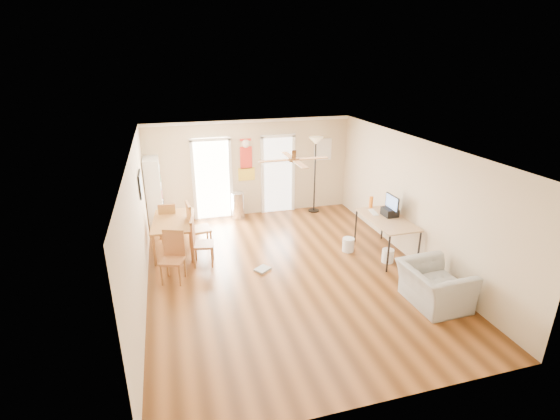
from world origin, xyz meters
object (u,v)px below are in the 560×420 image
object	(u,v)px
bookshelf	(154,194)
torchiere_lamp	(315,175)
wastebasket_a	(348,245)
armchair	(434,286)
dining_chair_near	(172,258)
printer	(390,212)
dining_chair_far	(169,221)
wastebasket_b	(388,256)
trash_can	(238,206)
dining_table	(175,235)
computer_desk	(385,236)
dining_chair_right_b	(203,242)
dining_chair_right_a	(199,227)

from	to	relation	value
bookshelf	torchiere_lamp	xyz separation A→B (m)	(4.27, 0.00, 0.14)
wastebasket_a	armchair	world-z (taller)	armchair
dining_chair_near	torchiere_lamp	world-z (taller)	torchiere_lamp
torchiere_lamp	printer	bearing A→B (deg)	-75.46
dining_chair_far	dining_chair_near	bearing A→B (deg)	96.04
dining_chair_far	printer	bearing A→B (deg)	163.75
torchiere_lamp	armchair	size ratio (longest dim) A/B	1.89
bookshelf	wastebasket_b	world-z (taller)	bookshelf
trash_can	printer	distance (m)	4.08
bookshelf	dining_table	size ratio (longest dim) A/B	1.23
computer_desk	armchair	size ratio (longest dim) A/B	1.40
bookshelf	computer_desk	world-z (taller)	bookshelf
computer_desk	bookshelf	bearing A→B (deg)	148.84
torchiere_lamp	wastebasket_a	xyz separation A→B (m)	(-0.13, -2.59, -0.90)
dining_chair_near	dining_chair_far	bearing A→B (deg)	109.96
trash_can	dining_chair_far	bearing A→B (deg)	-152.70
dining_chair_right_b	dining_chair_far	world-z (taller)	dining_chair_right_b
dining_chair_near	printer	bearing A→B (deg)	20.74
trash_can	computer_desk	distance (m)	4.05
dining_table	wastebasket_a	xyz separation A→B (m)	(3.75, -1.10, -0.21)
torchiere_lamp	wastebasket_a	bearing A→B (deg)	-92.87
dining_chair_near	trash_can	size ratio (longest dim) A/B	1.40
computer_desk	torchiere_lamp	bearing A→B (deg)	101.18
dining_chair_right_a	dining_chair_right_b	size ratio (longest dim) A/B	1.10
wastebasket_a	wastebasket_b	distance (m)	0.93
trash_can	wastebasket_a	size ratio (longest dim) A/B	2.34
bookshelf	torchiere_lamp	distance (m)	4.28
wastebasket_a	trash_can	bearing A→B (deg)	127.62
dining_chair_far	wastebasket_b	world-z (taller)	dining_chair_far
dining_chair_right_b	wastebasket_a	xyz separation A→B (m)	(3.20, -0.27, -0.36)
computer_desk	armchair	xyz separation A→B (m)	(-0.16, -1.99, -0.06)
bookshelf	wastebasket_a	distance (m)	4.95
dining_chair_far	printer	world-z (taller)	printer
printer	dining_chair_far	bearing A→B (deg)	157.63
dining_chair_right_a	printer	distance (m)	4.23
dining_chair_right_a	trash_can	distance (m)	2.03
dining_chair_right_b	printer	bearing A→B (deg)	-86.63
dining_chair_right_a	trash_can	size ratio (longest dim) A/B	1.56
trash_can	computer_desk	size ratio (longest dim) A/B	0.46
dining_table	wastebasket_b	size ratio (longest dim) A/B	5.10
dining_chair_right_b	dining_chair_near	xyz separation A→B (m)	(-0.64, -0.55, -0.01)
dining_chair_right_b	wastebasket_a	bearing A→B (deg)	-84.89
dining_chair_right_a	computer_desk	bearing A→B (deg)	-114.74
bookshelf	printer	xyz separation A→B (m)	(5.00, -2.79, 0.01)
dining_table	computer_desk	world-z (taller)	computer_desk
bookshelf	trash_can	world-z (taller)	bookshelf
bookshelf	printer	world-z (taller)	bookshelf
bookshelf	dining_chair_right_b	bearing A→B (deg)	-49.22
bookshelf	computer_desk	size ratio (longest dim) A/B	1.16
dining_chair_far	wastebasket_a	world-z (taller)	dining_chair_far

